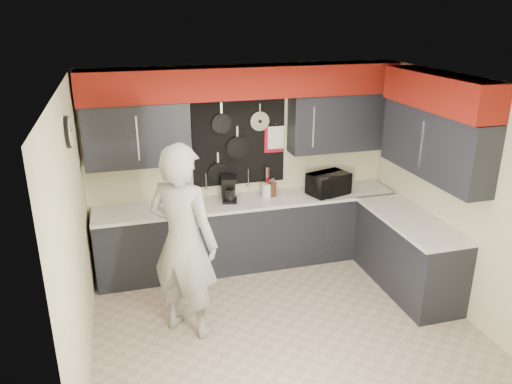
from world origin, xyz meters
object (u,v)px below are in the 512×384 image
object	(u,v)px
knife_block	(272,189)
utensil_crock	(267,190)
microwave	(328,184)
coffee_maker	(229,188)
person	(184,242)

from	to	relation	value
knife_block	utensil_crock	bearing A→B (deg)	156.38
microwave	coffee_maker	bearing A→B (deg)	157.98
microwave	person	xyz separation A→B (m)	(-2.08, -1.17, -0.03)
microwave	coffee_maker	size ratio (longest dim) A/B	1.58
utensil_crock	coffee_maker	world-z (taller)	coffee_maker
knife_block	coffee_maker	xyz separation A→B (m)	(-0.57, -0.01, 0.07)
coffee_maker	person	bearing A→B (deg)	-106.43
person	coffee_maker	bearing A→B (deg)	-80.98
knife_block	person	distance (m)	1.85
utensil_crock	microwave	bearing A→B (deg)	-8.61
knife_block	coffee_maker	size ratio (longest dim) A/B	0.60
microwave	utensil_crock	size ratio (longest dim) A/B	2.90
knife_block	coffee_maker	bearing A→B (deg)	163.84
coffee_maker	utensil_crock	bearing A→B (deg)	15.88
knife_block	utensil_crock	xyz separation A→B (m)	(-0.06, 0.01, -0.01)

